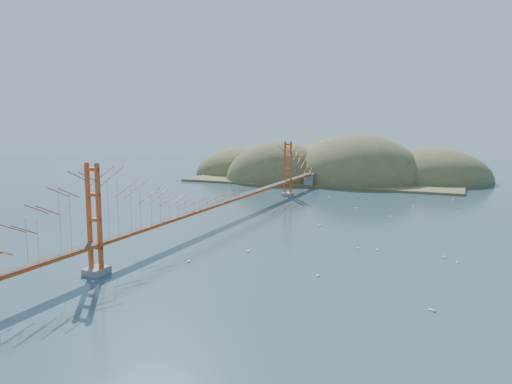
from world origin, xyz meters
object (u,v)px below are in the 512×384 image
at_px(bridge, 225,178).
at_px(sailboat_0, 318,275).
at_px(sailboat_2, 432,309).
at_px(sailboat_1, 390,216).

relative_size(bridge, sailboat_0, 147.02).
xyz_separation_m(sailboat_0, sailboat_2, (11.49, -5.45, 0.00)).
distance_m(sailboat_0, sailboat_1, 36.06).
xyz_separation_m(bridge, sailboat_1, (23.68, 14.19, -6.87)).
bearing_deg(sailboat_1, sailboat_0, -93.52).
bearing_deg(sailboat_0, sailboat_1, 86.48).
xyz_separation_m(bridge, sailboat_0, (21.47, -21.80, -6.86)).
height_order(sailboat_1, sailboat_2, sailboat_2).
xyz_separation_m(sailboat_1, sailboat_2, (9.28, -41.44, 0.01)).
distance_m(bridge, sailboat_1, 28.45).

